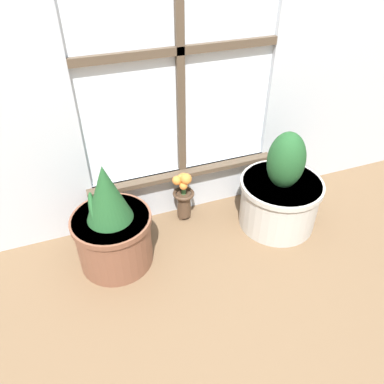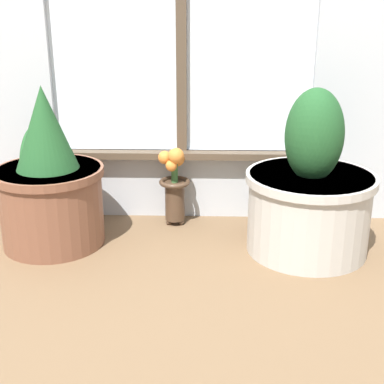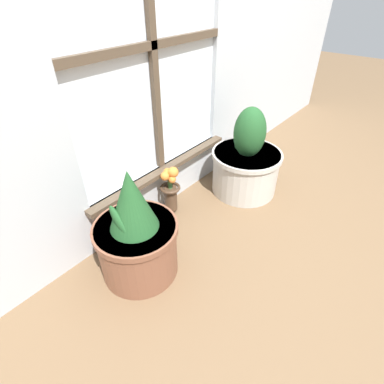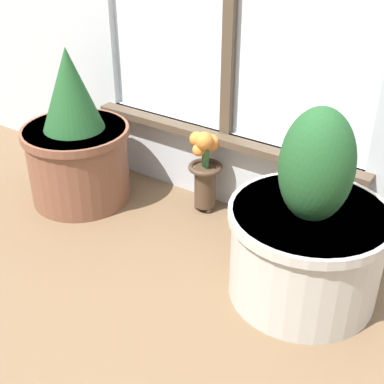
% 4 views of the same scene
% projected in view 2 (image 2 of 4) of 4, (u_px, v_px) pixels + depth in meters
% --- Properties ---
extents(ground_plane, '(10.00, 10.00, 0.00)m').
position_uv_depth(ground_plane, '(174.00, 285.00, 1.55)').
color(ground_plane, brown).
extents(potted_plant_left, '(0.36, 0.36, 0.53)m').
position_uv_depth(potted_plant_left, '(50.00, 185.00, 1.75)').
color(potted_plant_left, brown).
rests_on(potted_plant_left, ground_plane).
extents(potted_plant_right, '(0.41, 0.41, 0.53)m').
position_uv_depth(potted_plant_right, '(310.00, 196.00, 1.71)').
color(potted_plant_right, '#B7B2A8').
rests_on(potted_plant_right, ground_plane).
extents(flower_vase, '(0.11, 0.11, 0.29)m').
position_uv_depth(flower_vase, '(174.00, 180.00, 1.92)').
color(flower_vase, '#473323').
rests_on(flower_vase, ground_plane).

